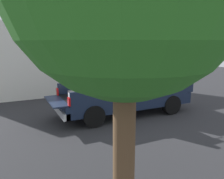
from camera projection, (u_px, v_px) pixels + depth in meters
The scene contains 4 objects.
ground_plane at pixel (125, 113), 9.63m from camera, with size 40.00×40.00×0.00m, color #262628.
pickup_truck at pixel (132, 91), 9.59m from camera, with size 6.05×2.06×2.23m.
building_facade at pixel (72, 60), 12.72m from camera, with size 10.10×0.36×4.02m, color silver.
trash_can at pixel (149, 85), 13.53m from camera, with size 0.60×0.60×0.98m.
Camera 1 is at (-4.49, -8.07, 2.96)m, focal length 36.21 mm.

